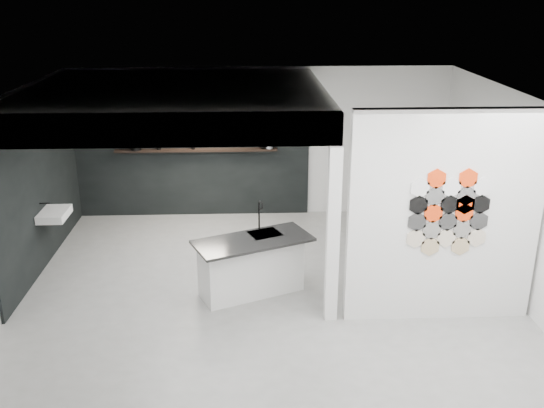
{
  "coord_description": "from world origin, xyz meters",
  "views": [
    {
      "loc": [
        -0.24,
        -8.04,
        4.17
      ],
      "look_at": [
        0.1,
        0.3,
        1.15
      ],
      "focal_mm": 40.0,
      "sensor_mm": 36.0,
      "label": 1
    }
  ],
  "objects_px": {
    "glass_bowl": "(269,146)",
    "utensil_cup": "(159,147)",
    "kettle": "(263,144)",
    "wall_basin": "(54,214)",
    "kitchen_island": "(251,265)",
    "glass_vase": "(269,145)",
    "partition_panel": "(444,218)",
    "stockpot": "(136,146)",
    "bottle_dark": "(193,145)"
  },
  "relations": [
    {
      "from": "glass_bowl",
      "to": "utensil_cup",
      "type": "relative_size",
      "value": 1.41
    },
    {
      "from": "partition_panel",
      "to": "stockpot",
      "type": "bearing_deg",
      "value": 139.51
    },
    {
      "from": "stockpot",
      "to": "utensil_cup",
      "type": "xyz_separation_m",
      "value": [
        0.42,
        0.0,
        -0.03
      ]
    },
    {
      "from": "kitchen_island",
      "to": "glass_bowl",
      "type": "height_order",
      "value": "glass_bowl"
    },
    {
      "from": "kitchen_island",
      "to": "utensil_cup",
      "type": "relative_size",
      "value": 19.24
    },
    {
      "from": "bottle_dark",
      "to": "glass_bowl",
      "type": "bearing_deg",
      "value": 0.0
    },
    {
      "from": "partition_panel",
      "to": "glass_vase",
      "type": "xyz_separation_m",
      "value": [
        -2.08,
        3.87,
        -0.02
      ]
    },
    {
      "from": "bottle_dark",
      "to": "utensil_cup",
      "type": "height_order",
      "value": "bottle_dark"
    },
    {
      "from": "stockpot",
      "to": "kettle",
      "type": "distance_m",
      "value": 2.33
    },
    {
      "from": "wall_basin",
      "to": "glass_bowl",
      "type": "height_order",
      "value": "glass_bowl"
    },
    {
      "from": "glass_bowl",
      "to": "bottle_dark",
      "type": "relative_size",
      "value": 0.74
    },
    {
      "from": "partition_panel",
      "to": "kettle",
      "type": "height_order",
      "value": "partition_panel"
    },
    {
      "from": "wall_basin",
      "to": "glass_vase",
      "type": "distance_m",
      "value": 4.01
    },
    {
      "from": "partition_panel",
      "to": "glass_vase",
      "type": "relative_size",
      "value": 21.94
    },
    {
      "from": "kitchen_island",
      "to": "stockpot",
      "type": "relative_size",
      "value": 9.01
    },
    {
      "from": "wall_basin",
      "to": "kettle",
      "type": "xyz_separation_m",
      "value": [
        3.27,
        2.07,
        0.55
      ]
    },
    {
      "from": "kitchen_island",
      "to": "stockpot",
      "type": "height_order",
      "value": "stockpot"
    },
    {
      "from": "glass_bowl",
      "to": "glass_vase",
      "type": "distance_m",
      "value": 0.02
    },
    {
      "from": "partition_panel",
      "to": "wall_basin",
      "type": "height_order",
      "value": "partition_panel"
    },
    {
      "from": "partition_panel",
      "to": "bottle_dark",
      "type": "bearing_deg",
      "value": 132.01
    },
    {
      "from": "kettle",
      "to": "glass_bowl",
      "type": "distance_m",
      "value": 0.12
    },
    {
      "from": "kitchen_island",
      "to": "glass_bowl",
      "type": "bearing_deg",
      "value": 59.72
    },
    {
      "from": "stockpot",
      "to": "wall_basin",
      "type": "bearing_deg",
      "value": -114.44
    },
    {
      "from": "utensil_cup",
      "to": "wall_basin",
      "type": "bearing_deg",
      "value": -123.27
    },
    {
      "from": "stockpot",
      "to": "glass_vase",
      "type": "bearing_deg",
      "value": 0.0
    },
    {
      "from": "glass_bowl",
      "to": "kitchen_island",
      "type": "bearing_deg",
      "value": -96.68
    },
    {
      "from": "glass_bowl",
      "to": "glass_vase",
      "type": "xyz_separation_m",
      "value": [
        0.0,
        0.0,
        0.02
      ]
    },
    {
      "from": "kitchen_island",
      "to": "glass_vase",
      "type": "bearing_deg",
      "value": 59.72
    },
    {
      "from": "partition_panel",
      "to": "kettle",
      "type": "relative_size",
      "value": 15.17
    },
    {
      "from": "kettle",
      "to": "utensil_cup",
      "type": "xyz_separation_m",
      "value": [
        -1.92,
        0.0,
        -0.03
      ]
    },
    {
      "from": "glass_vase",
      "to": "bottle_dark",
      "type": "relative_size",
      "value": 0.73
    },
    {
      "from": "glass_bowl",
      "to": "utensil_cup",
      "type": "bearing_deg",
      "value": 180.0
    },
    {
      "from": "utensil_cup",
      "to": "kitchen_island",
      "type": "bearing_deg",
      "value": -61.9
    },
    {
      "from": "stockpot",
      "to": "glass_bowl",
      "type": "xyz_separation_m",
      "value": [
        2.45,
        0.0,
        -0.03
      ]
    },
    {
      "from": "partition_panel",
      "to": "utensil_cup",
      "type": "bearing_deg",
      "value": 136.76
    },
    {
      "from": "kettle",
      "to": "glass_vase",
      "type": "relative_size",
      "value": 1.45
    },
    {
      "from": "kitchen_island",
      "to": "glass_vase",
      "type": "relative_size",
      "value": 13.89
    },
    {
      "from": "glass_vase",
      "to": "utensil_cup",
      "type": "xyz_separation_m",
      "value": [
        -2.03,
        0.0,
        -0.02
      ]
    },
    {
      "from": "wall_basin",
      "to": "glass_bowl",
      "type": "relative_size",
      "value": 4.63
    },
    {
      "from": "stockpot",
      "to": "kettle",
      "type": "bearing_deg",
      "value": 0.0
    },
    {
      "from": "wall_basin",
      "to": "bottle_dark",
      "type": "height_order",
      "value": "bottle_dark"
    },
    {
      "from": "glass_vase",
      "to": "glass_bowl",
      "type": "bearing_deg",
      "value": 0.0
    },
    {
      "from": "stockpot",
      "to": "kettle",
      "type": "height_order",
      "value": "stockpot"
    },
    {
      "from": "wall_basin",
      "to": "kettle",
      "type": "relative_size",
      "value": 3.25
    },
    {
      "from": "kettle",
      "to": "glass_bowl",
      "type": "height_order",
      "value": "kettle"
    },
    {
      "from": "wall_basin",
      "to": "glass_vase",
      "type": "xyz_separation_m",
      "value": [
        3.39,
        2.07,
        0.53
      ]
    },
    {
      "from": "kettle",
      "to": "glass_vase",
      "type": "height_order",
      "value": "kettle"
    },
    {
      "from": "partition_panel",
      "to": "bottle_dark",
      "type": "xyz_separation_m",
      "value": [
        -3.48,
        3.87,
        0.01
      ]
    },
    {
      "from": "glass_bowl",
      "to": "stockpot",
      "type": "bearing_deg",
      "value": 180.0
    },
    {
      "from": "wall_basin",
      "to": "utensil_cup",
      "type": "distance_m",
      "value": 2.52
    }
  ]
}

